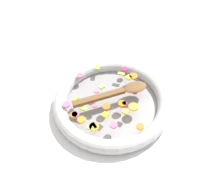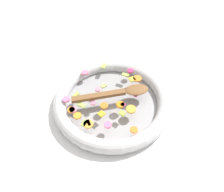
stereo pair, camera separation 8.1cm
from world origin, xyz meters
name	(u,v)px [view 1 (the left image)]	position (x,y,z in m)	size (l,w,h in m)	color
ground_plane	(112,104)	(0.00, 0.00, 0.00)	(4.00, 4.00, 0.00)	silver
skillet	(112,101)	(0.00, 0.00, 0.02)	(0.45, 0.45, 0.05)	gray
chopped_vegetables	(106,101)	(0.01, 0.03, 0.05)	(0.34, 0.34, 0.01)	orange
wooden_spoon	(119,92)	(-0.02, -0.02, 0.06)	(0.22, 0.24, 0.01)	brown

